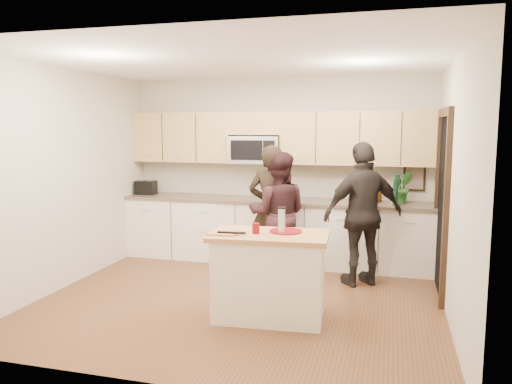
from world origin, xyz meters
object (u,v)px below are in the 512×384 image
(island, at_px, (269,275))
(woman_right, at_px, (363,214))
(woman_left, at_px, (272,210))
(toaster, at_px, (146,188))
(woman_center, at_px, (278,214))

(island, height_order, woman_right, woman_right)
(island, height_order, woman_left, woman_left)
(woman_right, bearing_deg, woman_left, -40.64)
(toaster, height_order, woman_left, woman_left)
(woman_center, distance_m, woman_right, 1.14)
(island, distance_m, woman_right, 1.70)
(island, height_order, toaster, toaster)
(island, relative_size, woman_right, 0.69)
(woman_center, xyz_separation_m, woman_right, (1.13, -0.15, 0.07))
(woman_center, height_order, woman_right, woman_right)
(island, xyz_separation_m, woman_center, (-0.26, 1.53, 0.38))
(toaster, xyz_separation_m, woman_center, (2.24, -0.58, -0.22))
(woman_center, relative_size, woman_right, 0.92)
(woman_left, bearing_deg, island, 102.97)
(woman_left, distance_m, woman_right, 1.24)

